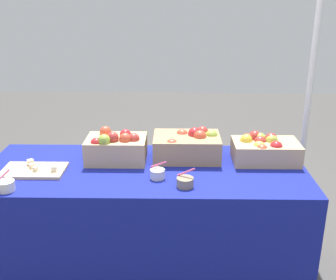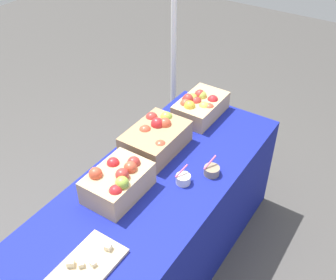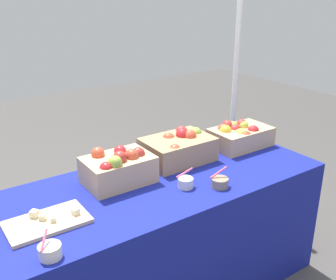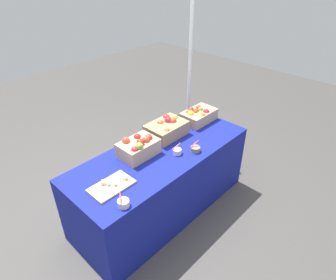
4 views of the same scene
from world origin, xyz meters
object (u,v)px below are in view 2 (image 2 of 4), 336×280
(tent_pole, at_px, (174,44))
(sample_bowl_far, at_px, (183,179))
(cutting_board_front, at_px, (86,266))
(sample_bowl_mid, at_px, (212,171))
(apple_crate_right, at_px, (119,181))
(apple_crate_left, at_px, (200,106))
(apple_crate_middle, at_px, (156,137))

(tent_pole, bearing_deg, sample_bowl_far, -144.83)
(cutting_board_front, xyz_separation_m, sample_bowl_mid, (0.87, -0.17, 0.02))
(apple_crate_right, bearing_deg, cutting_board_front, -159.06)
(apple_crate_right, distance_m, cutting_board_front, 0.50)
(apple_crate_left, height_order, tent_pole, tent_pole)
(apple_crate_left, distance_m, apple_crate_right, 0.90)
(sample_bowl_mid, relative_size, tent_pole, 0.05)
(apple_crate_middle, xyz_separation_m, tent_pole, (0.85, 0.42, 0.19))
(apple_crate_left, bearing_deg, sample_bowl_far, -157.73)
(apple_crate_left, bearing_deg, sample_bowl_mid, -143.51)
(sample_bowl_mid, xyz_separation_m, tent_pole, (0.87, 0.82, 0.24))
(apple_crate_left, distance_m, apple_crate_middle, 0.46)
(cutting_board_front, relative_size, sample_bowl_far, 3.52)
(apple_crate_right, relative_size, tent_pole, 0.18)
(apple_crate_right, height_order, cutting_board_front, apple_crate_right)
(apple_crate_right, distance_m, tent_pole, 1.38)
(apple_crate_right, xyz_separation_m, sample_bowl_mid, (0.41, -0.35, -0.06))
(sample_bowl_far, distance_m, tent_pole, 1.28)
(cutting_board_front, bearing_deg, sample_bowl_mid, -11.26)
(apple_crate_left, height_order, apple_crate_middle, apple_crate_middle)
(apple_crate_left, relative_size, apple_crate_middle, 0.97)
(sample_bowl_mid, bearing_deg, apple_crate_right, 139.71)
(apple_crate_left, relative_size, cutting_board_front, 1.10)
(apple_crate_right, bearing_deg, apple_crate_middle, 7.31)
(cutting_board_front, height_order, sample_bowl_mid, sample_bowl_mid)
(apple_crate_right, xyz_separation_m, cutting_board_front, (-0.46, -0.18, -0.08))
(tent_pole, bearing_deg, apple_crate_middle, -153.82)
(cutting_board_front, relative_size, sample_bowl_mid, 3.41)
(cutting_board_front, bearing_deg, apple_crate_right, 20.94)
(cutting_board_front, bearing_deg, tent_pole, 20.42)
(sample_bowl_far, bearing_deg, tent_pole, 35.17)
(apple_crate_left, xyz_separation_m, apple_crate_middle, (-0.46, 0.04, 0.00))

